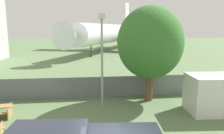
# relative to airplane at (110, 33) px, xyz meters

# --- Properties ---
(perimeter_fence) EXTENTS (56.07, 0.07, 1.74)m
(perimeter_fence) POSITION_rel_airplane_xyz_m (-4.91, -36.95, -3.55)
(perimeter_fence) COLOR slate
(perimeter_fence) RESTS_ON ground
(airplane) EXTENTS (33.22, 41.16, 13.33)m
(airplane) POSITION_rel_airplane_xyz_m (0.00, 0.00, 0.00)
(airplane) COLOR silver
(airplane) RESTS_ON ground
(portable_cabin) EXTENTS (3.63, 2.77, 2.56)m
(portable_cabin) POSITION_rel_airplane_xyz_m (2.65, -41.08, -3.14)
(portable_cabin) COLOR silver
(portable_cabin) RESTS_ON ground
(tree_near_hangar) EXTENTS (5.04, 5.04, 7.35)m
(tree_near_hangar) POSITION_rel_airplane_xyz_m (-1.05, -38.12, 0.14)
(tree_near_hangar) COLOR brown
(tree_near_hangar) RESTS_ON ground
(light_mast) EXTENTS (0.44, 0.44, 6.64)m
(light_mast) POSITION_rel_airplane_xyz_m (-4.81, -39.33, -0.27)
(light_mast) COLOR #99999E
(light_mast) RESTS_ON ground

